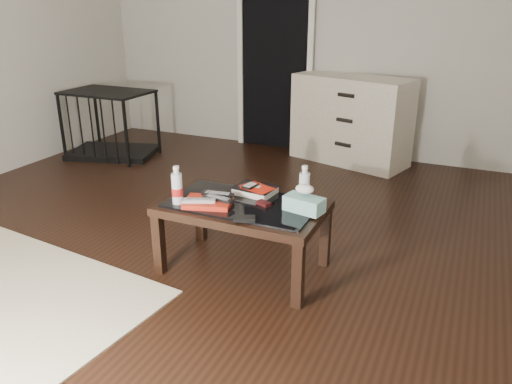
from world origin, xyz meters
TOP-DOWN VIEW (x-y plane):
  - ground at (0.00, 0.00)m, footprint 5.00×5.00m
  - room_shell at (0.00, 0.00)m, footprint 5.00×5.00m
  - doorway at (-0.40, 2.47)m, footprint 0.90×0.08m
  - coffee_table at (0.52, -0.30)m, footprint 1.00×0.60m
  - dresser at (0.56, 2.23)m, footprint 1.29×0.82m
  - pet_crate at (-1.90, 1.38)m, footprint 1.03×0.83m
  - magazines at (0.34, -0.42)m, footprint 0.33×0.28m
  - remote_silver at (0.30, -0.48)m, footprint 0.20×0.13m
  - remote_black_front at (0.40, -0.40)m, footprint 0.20×0.07m
  - remote_black_back at (0.36, -0.34)m, footprint 0.21×0.08m
  - textbook at (0.52, -0.14)m, footprint 0.27×0.23m
  - dvd_mailers at (0.53, -0.14)m, footprint 0.23×0.20m
  - ipod at (0.50, -0.17)m, footprint 0.08×0.11m
  - flip_phone at (0.65, -0.29)m, footprint 0.10×0.08m
  - wallet at (0.64, -0.54)m, footprint 0.14×0.11m
  - water_bottle_left at (0.16, -0.48)m, footprint 0.08×0.08m
  - water_bottle_right at (0.86, -0.16)m, footprint 0.08×0.08m
  - tissue_box at (0.90, -0.28)m, footprint 0.25×0.16m

SIDE VIEW (x-z plane):
  - ground at x=0.00m, z-range 0.00..0.00m
  - pet_crate at x=-1.90m, z-range -0.12..0.59m
  - coffee_table at x=0.52m, z-range 0.17..0.63m
  - dresser at x=0.56m, z-range 0.00..0.90m
  - wallet at x=0.64m, z-range 0.46..0.48m
  - flip_phone at x=0.65m, z-range 0.46..0.48m
  - magazines at x=0.34m, z-range 0.46..0.49m
  - textbook at x=0.52m, z-range 0.46..0.51m
  - remote_silver at x=0.30m, z-range 0.49..0.51m
  - remote_black_front at x=0.40m, z-range 0.49..0.51m
  - remote_black_back at x=0.36m, z-range 0.49..0.51m
  - tissue_box at x=0.90m, z-range 0.46..0.55m
  - dvd_mailers at x=0.53m, z-range 0.51..0.51m
  - ipod at x=0.50m, z-range 0.51..0.53m
  - water_bottle_left at x=0.16m, z-range 0.46..0.70m
  - water_bottle_right at x=0.86m, z-range 0.46..0.70m
  - doorway at x=-0.40m, z-range -0.01..2.06m
  - room_shell at x=0.00m, z-range -0.88..4.12m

